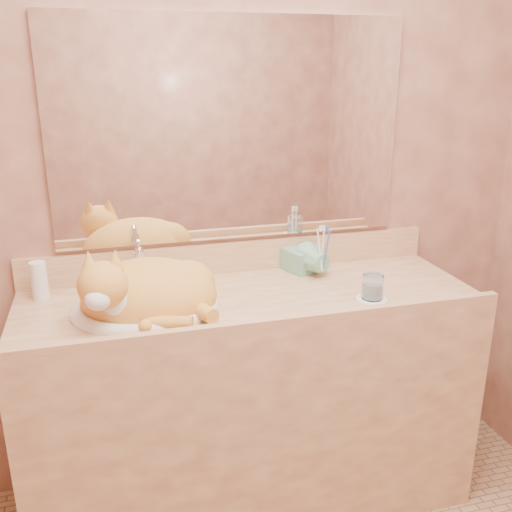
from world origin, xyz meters
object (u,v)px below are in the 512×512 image
object	(u,v)px
vanity_counter	(251,401)
toothbrush_cup	(323,265)
water_glass	(373,287)
cat	(144,290)
soap_dispenser	(310,252)
sink_basin	(145,289)

from	to	relation	value
vanity_counter	toothbrush_cup	distance (m)	0.58
water_glass	cat	bearing A→B (deg)	171.51
soap_dispenser	water_glass	size ratio (longest dim) A/B	2.29
vanity_counter	soap_dispenser	xyz separation A→B (m)	(0.27, 0.14, 0.52)
vanity_counter	soap_dispenser	size ratio (longest dim) A/B	8.27
sink_basin	cat	size ratio (longest dim) A/B	1.06
cat	water_glass	xyz separation A→B (m)	(0.76, -0.11, -0.03)
cat	soap_dispenser	xyz separation A→B (m)	(0.64, 0.18, 0.02)
cat	soap_dispenser	world-z (taller)	cat
vanity_counter	sink_basin	xyz separation A→B (m)	(-0.36, -0.02, 0.50)
cat	water_glass	size ratio (longest dim) A/B	5.32
sink_basin	toothbrush_cup	xyz separation A→B (m)	(0.67, 0.11, -0.02)
vanity_counter	cat	world-z (taller)	cat
soap_dispenser	water_glass	world-z (taller)	soap_dispenser
sink_basin	cat	distance (m)	0.02
soap_dispenser	water_glass	xyz separation A→B (m)	(0.12, -0.29, -0.04)
toothbrush_cup	sink_basin	bearing A→B (deg)	-170.68
cat	sink_basin	bearing A→B (deg)	82.17
soap_dispenser	toothbrush_cup	distance (m)	0.07
vanity_counter	water_glass	size ratio (longest dim) A/B	18.89
water_glass	toothbrush_cup	bearing A→B (deg)	109.57
sink_basin	vanity_counter	bearing A→B (deg)	-5.68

